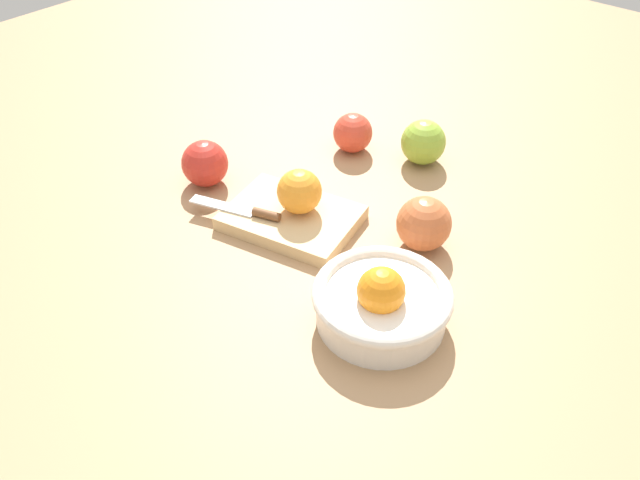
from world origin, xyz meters
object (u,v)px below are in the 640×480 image
apple_back_right (205,163)px  apple_front_right (353,133)px  apple_mid_left (424,224)px  knife (247,211)px  apple_front_center (423,142)px  bowl (382,302)px  orange_on_board (299,192)px  cutting_board (292,218)px

apple_back_right → apple_front_right: bearing=-116.4°
apple_mid_left → apple_back_right: size_ratio=1.05×
knife → apple_mid_left: apple_mid_left is taller
apple_front_center → apple_front_right: bearing=23.1°
bowl → apple_mid_left: 0.17m
apple_back_right → orange_on_board: bearing=-172.6°
knife → apple_back_right: apple_back_right is taller
orange_on_board → apple_front_center: 0.28m
cutting_board → apple_back_right: 0.19m
orange_on_board → apple_front_center: (-0.05, -0.27, -0.02)m
cutting_board → apple_back_right: size_ratio=2.54×
cutting_board → apple_mid_left: bearing=-154.4°
orange_on_board → apple_mid_left: orange_on_board is taller
bowl → orange_on_board: size_ratio=2.63×
knife → apple_front_center: apple_front_center is taller
bowl → apple_front_right: 0.43m
apple_mid_left → apple_back_right: (0.37, 0.10, -0.00)m
apple_front_center → apple_back_right: 0.38m
apple_front_right → knife: bearing=92.8°
bowl → knife: (0.28, -0.03, -0.01)m
apple_front_right → apple_mid_left: bearing=149.9°
cutting_board → apple_front_center: (-0.05, -0.28, 0.03)m
orange_on_board → apple_front_center: orange_on_board is taller
apple_back_right → bowl: bearing=171.1°
bowl → apple_front_center: 0.40m
knife → apple_front_center: (-0.10, -0.33, 0.01)m
orange_on_board → knife: size_ratio=0.46×
bowl → apple_mid_left: size_ratio=2.23×
cutting_board → apple_back_right: apple_back_right is taller
bowl → apple_front_center: (0.18, -0.36, 0.00)m
apple_front_right → apple_front_center: 0.13m
cutting_board → orange_on_board: bearing=-114.2°
cutting_board → apple_back_right: bearing=3.6°
bowl → apple_back_right: size_ratio=2.34×
apple_front_right → cutting_board: bearing=105.3°
bowl → apple_mid_left: (0.05, -0.17, 0.01)m
apple_front_center → knife: bearing=72.5°
knife → apple_mid_left: bearing=-150.1°
apple_front_right → apple_back_right: bearing=63.6°
bowl → orange_on_board: (0.23, -0.09, 0.02)m
apple_front_right → bowl: bearing=133.5°
apple_front_right → apple_back_right: (0.12, 0.25, 0.00)m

